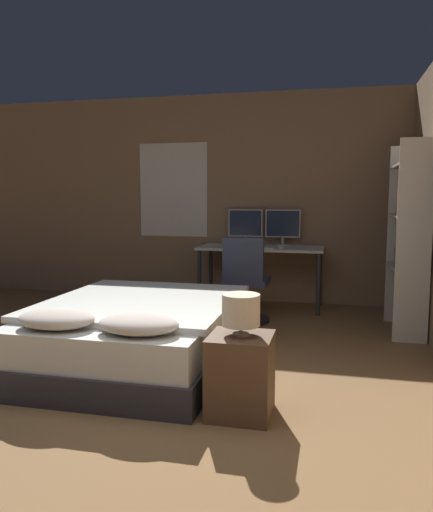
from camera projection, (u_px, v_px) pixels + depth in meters
ground_plane at (116, 451)px, 2.72m from camera, size 20.00×20.00×0.00m
wall_back at (247, 199)px, 6.55m from camera, size 12.00×0.08×2.70m
bed at (137, 333)px, 4.08m from camera, size 1.52×1.94×0.61m
nightstand at (241, 375)px, 3.15m from camera, size 0.39×0.39×0.52m
bedside_lamp at (241, 310)px, 3.10m from camera, size 0.24×0.24×0.26m
desk at (261, 254)px, 6.18m from camera, size 1.53×0.67×0.76m
monitor_left at (245, 225)px, 6.42m from camera, size 0.44×0.16×0.45m
monitor_right at (283, 225)px, 6.31m from camera, size 0.44×0.16×0.45m
keyboard at (258, 248)px, 5.94m from camera, size 0.37×0.13×0.02m
computer_mouse at (281, 248)px, 5.88m from camera, size 0.07×0.05×0.04m
office_chair at (245, 287)px, 5.44m from camera, size 0.52×0.52×0.95m
bookshelf at (409, 232)px, 4.91m from camera, size 0.31×0.84×1.91m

